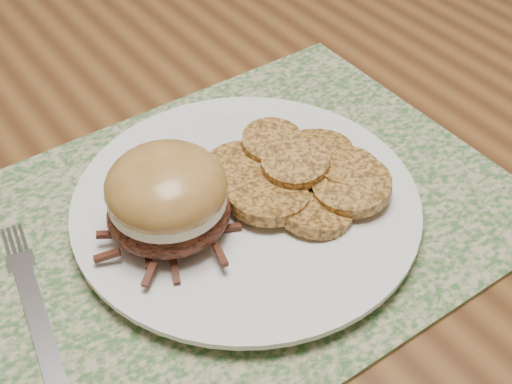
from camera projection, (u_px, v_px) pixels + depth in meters
dining_table at (201, 126)px, 0.79m from camera, size 1.50×0.90×0.75m
placemat at (232, 221)px, 0.57m from camera, size 0.45×0.33×0.00m
dinner_plate at (246, 206)px, 0.57m from camera, size 0.26×0.26×0.02m
pork_sandwich at (167, 198)px, 0.52m from camera, size 0.11×0.11×0.07m
roasted_potatoes at (299, 175)px, 0.57m from camera, size 0.15×0.16×0.03m
fork at (33, 303)px, 0.50m from camera, size 0.05×0.17×0.00m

